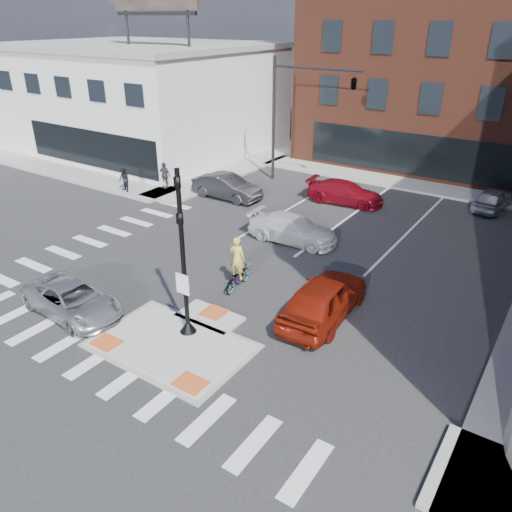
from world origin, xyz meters
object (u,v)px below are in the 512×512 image
Objects in this scene: bg_car_dark at (227,187)px; pedestrian_b at (164,175)px; white_pickup at (293,229)px; cyclist at (237,271)px; bg_car_red at (345,192)px; silver_suv at (73,300)px; red_sedan at (324,298)px; pedestrian_a at (124,180)px; bg_car_silver at (493,199)px.

bg_car_dark is 4.44m from pedestrian_b.
white_pickup is 5.43m from cyclist.
bg_car_dark reaches higher than bg_car_red.
red_sedan is at bearing -53.33° from silver_suv.
pedestrian_a is at bearing 116.68° from bg_car_dark.
silver_suv is 0.96× the size of white_pickup.
silver_suv is at bearing -59.20° from pedestrian_b.
bg_car_red is 13.82m from pedestrian_a.
silver_suv is 15.01m from pedestrian_b.
cyclist is at bearing -3.83° from red_sedan.
bg_car_silver is 22.37m from pedestrian_a.
bg_car_silver is 20.11m from pedestrian_b.
bg_car_red is 2.00× the size of cyclist.
pedestrian_b is at bearing -29.93° from red_sedan.
red_sedan is 17.41m from pedestrian_b.
bg_car_dark reaches higher than silver_suv.
red_sedan is at bearing 173.24° from cyclist.
pedestrian_a reaches higher than bg_car_silver.
cyclist reaches higher than bg_car_red.
red_sedan is at bearing -5.43° from pedestrian_a.
cyclist is (0.49, -5.40, 0.11)m from white_pickup.
red_sedan is 18.07m from pedestrian_a.
pedestrian_b reaches higher than white_pickup.
pedestrian_a is (-13.06, 5.86, 0.16)m from cyclist.
bg_car_dark is 11.35m from cyclist.
bg_car_dark is 7.22m from bg_car_red.
red_sedan is 2.91× the size of pedestrian_b.
red_sedan is at bearing -26.27° from pedestrian_b.
bg_car_dark is 1.19× the size of bg_car_silver.
bg_car_dark is 2.67× the size of pedestrian_b.
silver_suv is 9.48m from red_sedan.
cyclist is at bearing -10.45° from pedestrian_a.
white_pickup is at bearing 62.37° from bg_car_silver.
pedestrian_a reaches higher than bg_car_red.
white_pickup reaches higher than bg_car_silver.
white_pickup and bg_car_red have the same top height.
bg_car_silver is (2.94, 15.93, -0.19)m from red_sedan.
white_pickup is 1.00× the size of bg_car_red.
silver_suv is 23.68m from bg_car_silver.
bg_car_red reaches higher than bg_car_silver.
bg_car_silver is 8.55m from bg_car_red.
bg_car_dark is at bearing 17.09° from silver_suv.
pedestrian_a is at bearing 43.79° from silver_suv.
bg_car_silver is at bearing -119.46° from cyclist.
silver_suv is at bearing -36.78° from pedestrian_a.
pedestrian_a reaches higher than white_pickup.
cyclist is (7.16, -8.81, 0.03)m from bg_car_dark.
bg_car_dark is at bearing -56.67° from cyclist.
silver_suv is 1.93× the size of cyclist.
cyclist reaches higher than pedestrian_a.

